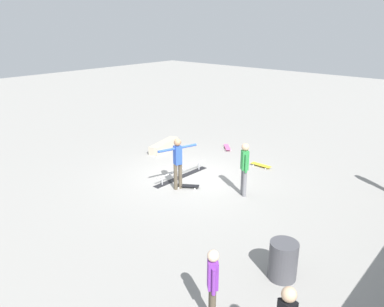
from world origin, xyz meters
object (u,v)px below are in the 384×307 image
Objects in this scene: bystander_purple_shirt at (213,283)px; loose_skateboard_yellow at (261,165)px; bystander_green_shirt at (244,166)px; skate_ledge at (164,146)px; skateboard_main at (187,186)px; skater_main at (178,160)px; trash_bin at (283,260)px; grind_rail at (181,173)px; loose_skateboard_pink at (227,147)px.

bystander_purple_shirt reaches higher than loose_skateboard_yellow.
bystander_green_shirt is at bearing 109.42° from loose_skateboard_yellow.
skateboard_main is (2.29, 3.40, -0.10)m from skate_ledge.
bystander_green_shirt reaches higher than bystander_purple_shirt.
bystander_green_shirt reaches higher than skater_main.
skate_ledge is 9.15m from trash_bin.
bystander_green_shirt is (-0.22, 2.48, 0.84)m from grind_rail.
skater_main is 5.93m from bystander_purple_shirt.
loose_skateboard_yellow is (-3.27, 0.84, 0.00)m from skateboard_main.
skateboard_main is at bearing 75.81° from loose_skateboard_yellow.
grind_rail reaches higher than loose_skateboard_yellow.
skate_ledge is at bearing 13.24° from loose_skateboard_yellow.
skater_main reaches higher than bystander_purple_shirt.
bystander_purple_shirt is (3.86, 4.49, -0.13)m from skater_main.
skater_main is at bearing 37.60° from grind_rail.
skate_ledge is at bearing -90.92° from loose_skateboard_pink.
skate_ledge is at bearing -122.09° from grind_rail.
bystander_purple_shirt is (4.66, 5.08, 0.74)m from grind_rail.
skate_ledge reaches higher than grind_rail.
bystander_green_shirt is 4.67m from loose_skateboard_pink.
skate_ledge is 2.54× the size of loose_skateboard_pink.
loose_skateboard_yellow is at bearing 102.98° from skate_ledge.
skate_ledge is 4.10m from skateboard_main.
bystander_purple_shirt is at bearing -9.12° from trash_bin.
trash_bin is at bearing 173.71° from bystander_green_shirt.
skateboard_main is at bearing 0.49° from bystander_purple_shirt.
skater_main reaches higher than skateboard_main.
skate_ledge is 2.74m from loose_skateboard_pink.
bystander_green_shirt is at bearing 73.49° from skate_ledge.
bystander_purple_shirt is at bearing 115.44° from loose_skateboard_yellow.
bystander_green_shirt is at bearing 135.17° from skater_main.
skateboard_main is 5.09m from trash_bin.
bystander_purple_shirt is 1.81× the size of trash_bin.
loose_skateboard_pink is (-8.26, -5.71, -0.80)m from bystander_purple_shirt.
trash_bin reaches higher than skate_ledge.
grind_rail is at bearing 109.71° from skateboard_main.
skater_main is at bearing -110.94° from trash_bin.
skater_main is at bearing -28.32° from loose_skateboard_pink.
skater_main reaches higher than loose_skateboard_pink.
skater_main reaches higher than grind_rail.
skater_main is 2.23× the size of skateboard_main.
skate_ledge is 4.18m from skater_main.
loose_skateboard_pink and loose_skateboard_yellow have the same top height.
bystander_purple_shirt reaches higher than skateboard_main.
loose_skateboard_yellow is at bearing -179.34° from skater_main.
skater_main is at bearing 3.40° from bystander_purple_shirt.
bystander_purple_shirt is 2.10m from trash_bin.
skater_main is at bearing -161.60° from skateboard_main.
skater_main is 5.19m from trash_bin.
trash_bin is at bearing -58.69° from skateboard_main.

